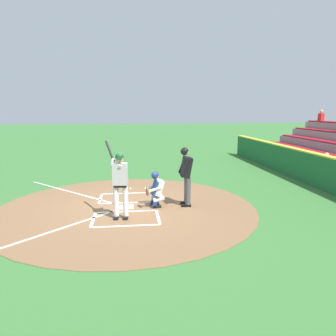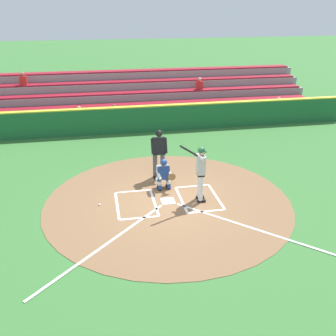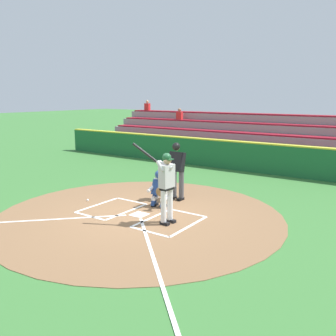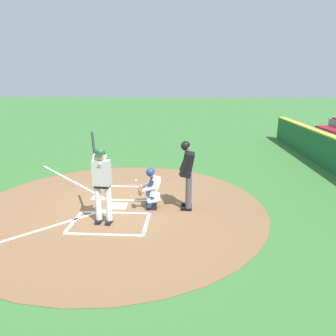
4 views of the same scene
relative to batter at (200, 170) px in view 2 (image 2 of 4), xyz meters
The scene contains 9 objects.
ground_plane 1.51m from the batter, ahead, with size 120.00×120.00×0.00m, color #387033.
dirt_circle 1.51m from the batter, ahead, with size 8.00×8.00×0.01m, color brown.
home_plate_and_chalk 1.67m from the batter, 35.72° to the left, with size 7.93×4.91×0.01m.
batter is the anchor object (origin of this frame).
catcher 1.54m from the batter, 47.12° to the right, with size 0.63×0.62×1.13m.
plate_umpire 2.25m from the batter, 63.75° to the right, with size 0.58×0.41×1.86m.
baseball 3.41m from the batter, ahead, with size 0.07×0.07×0.07m, color white.
backstop_wall 7.72m from the batter, 82.35° to the right, with size 22.00×0.36×1.31m.
bleacher_stand 10.96m from the batter, 84.61° to the right, with size 20.00×4.25×3.00m.
Camera 2 is at (2.08, 10.86, 5.99)m, focal length 40.98 mm.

